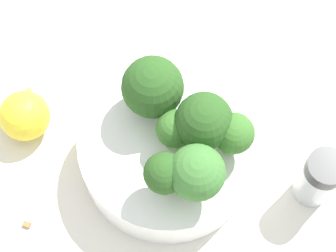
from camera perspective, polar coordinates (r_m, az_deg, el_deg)
name	(u,v)px	position (r m, az deg, el deg)	size (l,w,h in m)	color
ground_plane	(168,162)	(0.53, 0.00, -3.64)	(3.00, 3.00, 0.00)	silver
bowl	(168,152)	(0.51, 0.00, -2.63)	(0.16, 0.16, 0.05)	white
broccoli_floret_0	(204,126)	(0.45, 3.71, -0.01)	(0.05, 0.05, 0.06)	#7A9E5B
broccoli_floret_1	(175,130)	(0.46, 0.72, -0.40)	(0.03, 0.03, 0.04)	#84AD66
broccoli_floret_2	(165,174)	(0.44, -0.34, -4.92)	(0.03, 0.03, 0.05)	#8EB770
broccoli_floret_3	(197,174)	(0.43, 2.93, -4.85)	(0.05, 0.05, 0.06)	#84AD66
broccoli_floret_4	(234,134)	(0.46, 6.68, -0.85)	(0.03, 0.03, 0.05)	#84AD66
broccoli_floret_5	(153,87)	(0.47, -1.57, 3.93)	(0.05, 0.05, 0.06)	#7A9E5B
pepper_shaker	(318,178)	(0.51, 15.04, -5.17)	(0.03, 0.03, 0.07)	#B2B7BC
lemon_wedge	(25,116)	(0.54, -14.35, 1.00)	(0.05, 0.05, 0.05)	yellow
almond_crumb_0	(28,92)	(0.57, -14.02, 3.38)	(0.01, 0.01, 0.01)	#AD7F4C
almond_crumb_1	(26,224)	(0.52, -14.20, -9.64)	(0.01, 0.00, 0.01)	olive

